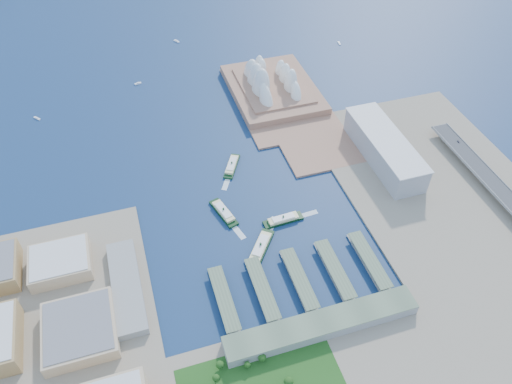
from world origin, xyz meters
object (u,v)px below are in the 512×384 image
object	(u,v)px
ferry_c	(261,246)
car_c	(459,142)
opera_house	(273,76)
ferry_a	(224,211)
ferry_d	(283,219)
ferry_b	(232,165)
toaster_building	(384,149)

from	to	relation	value
ferry_c	car_c	distance (m)	327.65
opera_house	ferry_a	world-z (taller)	opera_house
ferry_d	ferry_b	bearing A→B (deg)	13.20
opera_house	ferry_d	distance (m)	277.87
ferry_b	ferry_c	xyz separation A→B (m)	(-6.32, -146.70, 0.85)
ferry_d	toaster_building	bearing A→B (deg)	-71.77
toaster_building	ferry_c	world-z (taller)	toaster_building
ferry_a	ferry_d	bearing A→B (deg)	-42.15
car_c	toaster_building	bearing A→B (deg)	173.55
ferry_d	car_c	size ratio (longest dim) A/B	10.54
ferry_c	car_c	xyz separation A→B (m)	(315.83, 86.66, 10.05)
ferry_b	ferry_c	size ratio (longest dim) A/B	0.84
toaster_building	ferry_b	xyz separation A→B (m)	(-200.50, 47.72, -15.87)
toaster_building	ferry_d	size ratio (longest dim) A/B	3.12
toaster_building	ferry_b	size ratio (longest dim) A/B	3.17
ferry_b	ferry_d	xyz separation A→B (m)	(33.27, -113.24, 0.07)
toaster_building	ferry_d	xyz separation A→B (m)	(-167.24, -65.52, -15.81)
toaster_building	ferry_a	xyz separation A→B (m)	(-233.09, -32.07, -15.63)
toaster_building	ferry_d	bearing A→B (deg)	-158.61
toaster_building	ferry_b	world-z (taller)	toaster_building
ferry_b	opera_house	bearing A→B (deg)	82.62
ferry_c	ferry_d	world-z (taller)	ferry_c
ferry_b	car_c	size ratio (longest dim) A/B	10.39
opera_house	ferry_d	size ratio (longest dim) A/B	3.63
ferry_a	ferry_b	distance (m)	86.18
toaster_building	ferry_c	xyz separation A→B (m)	(-206.83, -98.99, -15.02)
opera_house	ferry_b	xyz separation A→B (m)	(-110.50, -152.28, -27.37)
ferry_c	ferry_d	distance (m)	51.84
opera_house	toaster_building	distance (m)	219.62
opera_house	ferry_b	bearing A→B (deg)	-125.97
ferry_b	car_c	distance (m)	315.46
opera_house	toaster_building	xyz separation A→B (m)	(90.00, -200.00, -11.50)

